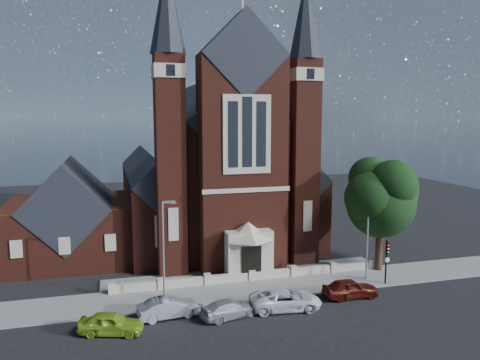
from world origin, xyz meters
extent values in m
plane|color=black|center=(0.00, 15.00, 0.00)|extent=(120.00, 120.00, 0.00)
cube|color=gray|center=(0.00, 4.50, 0.00)|extent=(60.00, 5.00, 0.12)
cube|color=gray|center=(0.00, 8.50, 0.00)|extent=(26.00, 3.00, 0.14)
cube|color=#B0A48C|center=(0.00, 6.50, 0.00)|extent=(24.00, 0.40, 0.90)
cube|color=#542116|center=(0.00, 25.00, 7.00)|extent=(10.00, 30.00, 14.00)
cube|color=black|center=(0.00, 25.00, 14.00)|extent=(10.00, 30.20, 10.00)
cube|color=#542116|center=(-7.50, 24.00, 4.00)|extent=(5.00, 26.00, 8.00)
cube|color=#542116|center=(7.50, 24.00, 4.00)|extent=(5.00, 26.00, 8.00)
cube|color=black|center=(-7.50, 24.00, 8.00)|extent=(5.01, 26.20, 5.01)
cube|color=black|center=(7.50, 24.00, 8.00)|extent=(5.01, 26.20, 5.01)
cube|color=#542116|center=(0.00, 9.50, 10.00)|extent=(8.00, 3.00, 20.00)
cube|color=black|center=(0.00, 9.50, 20.00)|extent=(8.00, 3.20, 8.00)
cube|color=#B0A48C|center=(0.00, 7.95, 13.00)|extent=(4.40, 0.15, 7.00)
cube|color=black|center=(0.00, 7.88, 13.20)|extent=(0.90, 0.08, 6.20)
cube|color=#B0A48C|center=(0.00, 7.50, 2.20)|extent=(4.20, 2.00, 4.40)
cube|color=black|center=(0.00, 6.45, 1.60)|extent=(1.80, 0.12, 3.20)
cone|color=#B0A48C|center=(0.00, 7.50, 4.40)|extent=(4.60, 4.60, 1.60)
cube|color=#B0A48C|center=(0.00, 9.50, 24.60)|extent=(0.15, 0.15, 1.60)
cube|color=#542116|center=(-6.50, 10.50, 10.00)|extent=(2.60, 2.60, 20.00)
cube|color=#B0A48C|center=(-6.50, 10.50, 18.50)|extent=(2.80, 2.80, 1.20)
cone|color=black|center=(-6.50, 10.50, 24.00)|extent=(3.20, 3.20, 8.00)
cube|color=#542116|center=(6.50, 10.50, 10.00)|extent=(2.60, 2.60, 20.00)
cube|color=#B0A48C|center=(6.50, 10.50, 18.50)|extent=(2.80, 2.80, 1.20)
cone|color=black|center=(6.50, 10.50, 24.00)|extent=(3.20, 3.20, 8.00)
cube|color=#542116|center=(-16.00, 18.00, 3.00)|extent=(12.00, 12.00, 6.00)
cube|color=black|center=(-16.00, 18.00, 6.00)|extent=(8.49, 12.20, 8.49)
cylinder|color=black|center=(12.50, 6.00, 2.50)|extent=(0.70, 0.70, 5.00)
sphere|color=black|center=(12.50, 6.00, 6.50)|extent=(6.40, 6.40, 6.40)
sphere|color=black|center=(12.90, 4.80, 8.50)|extent=(4.40, 4.40, 4.40)
cylinder|color=gray|center=(-8.00, 4.00, 4.00)|extent=(0.16, 0.16, 8.00)
cube|color=gray|center=(-7.50, 4.00, 8.00)|extent=(1.00, 0.15, 0.18)
cube|color=gray|center=(-7.10, 4.00, 7.92)|extent=(0.35, 0.22, 0.12)
cylinder|color=gray|center=(10.00, 4.00, 4.00)|extent=(0.16, 0.16, 8.00)
cube|color=gray|center=(10.50, 4.00, 8.00)|extent=(1.00, 0.15, 0.18)
cube|color=gray|center=(10.90, 4.00, 7.92)|extent=(0.35, 0.22, 0.12)
cylinder|color=black|center=(11.00, 2.50, 2.00)|extent=(0.14, 0.14, 4.00)
cube|color=black|center=(11.00, 2.35, 3.30)|extent=(0.28, 0.22, 0.90)
sphere|color=red|center=(11.00, 2.22, 3.60)|extent=(0.14, 0.14, 0.14)
sphere|color=#CC8C0C|center=(11.00, 2.22, 3.30)|extent=(0.14, 0.14, 0.14)
sphere|color=#0C9919|center=(11.00, 2.22, 3.00)|extent=(0.14, 0.14, 0.14)
imported|color=#86B925|center=(-12.10, -0.68, 0.74)|extent=(4.64, 2.93, 1.47)
imported|color=#95999C|center=(-8.05, 0.85, 0.74)|extent=(4.64, 2.10, 1.48)
imported|color=#999CA0|center=(-3.76, -0.28, 0.64)|extent=(4.71, 2.79, 1.28)
imported|color=white|center=(0.70, -0.05, 0.76)|extent=(5.75, 3.16, 1.53)
imported|color=#4E130D|center=(6.60, 0.70, 0.77)|extent=(4.58, 1.98, 1.54)
camera|label=1|loc=(-11.81, -31.82, 14.56)|focal=35.00mm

